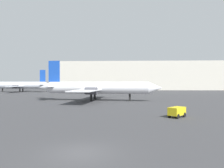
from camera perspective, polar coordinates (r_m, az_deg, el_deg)
The scene contains 5 objects.
ground_plane at distance 14.62m, azimuth -8.44°, elevation -17.42°, with size 600.00×600.00×0.00m, color #38383A.
airplane_on_taxiway at distance 52.11m, azimuth -4.10°, elevation -0.98°, with size 30.15×24.92×9.69m.
airplane_far_left at distance 104.81m, azimuth -23.12°, elevation -0.28°, with size 29.63×23.20×9.77m.
baggage_cart at distance 28.95m, azimuth 16.62°, elevation -6.90°, with size 2.58×2.65×1.30m.
terminal_building at distance 130.17m, azimuth 6.86°, elevation 2.08°, with size 95.64×25.08×15.80m, color beige.
Camera 1 is at (2.71, -13.64, 4.52)m, focal length 34.90 mm.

